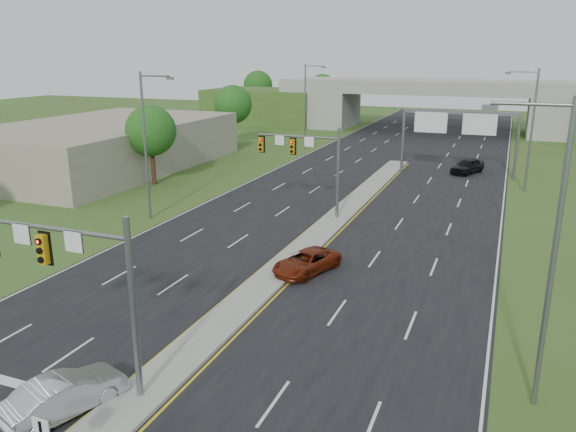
# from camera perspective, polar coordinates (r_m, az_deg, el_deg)

# --- Properties ---
(ground) EXTENTS (240.00, 240.00, 0.00)m
(ground) POSITION_cam_1_polar(r_m,az_deg,el_deg) (22.47, -14.72, -17.46)
(ground) COLOR #3C4F1C
(ground) RESTS_ON ground
(road) EXTENTS (24.00, 160.00, 0.02)m
(road) POSITION_cam_1_polar(r_m,az_deg,el_deg) (52.56, 8.12, 2.57)
(road) COLOR black
(road) RESTS_ON ground
(median) EXTENTS (2.00, 54.00, 0.16)m
(median) POSITION_cam_1_polar(r_m,az_deg,el_deg) (41.36, 4.17, -0.93)
(median) COLOR gray
(median) RESTS_ON road
(lane_markings) EXTENTS (23.72, 160.00, 0.01)m
(lane_markings) POSITION_cam_1_polar(r_m,az_deg,el_deg) (46.99, 5.65, 1.04)
(lane_markings) COLOR gold
(lane_markings) RESTS_ON road
(signal_mast_near) EXTENTS (6.62, 0.60, 7.00)m
(signal_mast_near) POSITION_cam_1_polar(r_m,az_deg,el_deg) (21.61, -20.61, -5.29)
(signal_mast_near) COLOR slate
(signal_mast_near) RESTS_ON ground
(signal_mast_far) EXTENTS (6.62, 0.60, 7.00)m
(signal_mast_far) POSITION_cam_1_polar(r_m,az_deg,el_deg) (42.74, 2.17, 6.05)
(signal_mast_far) COLOR slate
(signal_mast_far) RESTS_ON ground
(sign_gantry) EXTENTS (11.58, 0.44, 6.67)m
(sign_gantry) POSITION_cam_1_polar(r_m,az_deg,el_deg) (60.30, 16.86, 8.84)
(sign_gantry) COLOR slate
(sign_gantry) RESTS_ON ground
(overpass) EXTENTS (80.00, 14.00, 8.10)m
(overpass) POSITION_cam_1_polar(r_m,az_deg,el_deg) (95.87, 14.72, 10.49)
(overpass) COLOR gray
(overpass) RESTS_ON ground
(lightpole_l_mid) EXTENTS (2.85, 0.25, 11.00)m
(lightpole_l_mid) POSITION_cam_1_polar(r_m,az_deg,el_deg) (43.25, -14.12, 7.54)
(lightpole_l_mid) COLOR slate
(lightpole_l_mid) RESTS_ON ground
(lightpole_l_far) EXTENTS (2.85, 0.25, 11.00)m
(lightpole_l_far) POSITION_cam_1_polar(r_m,az_deg,el_deg) (74.35, 1.89, 11.46)
(lightpole_l_far) COLOR slate
(lightpole_l_far) RESTS_ON ground
(lightpole_r_near) EXTENTS (2.85, 0.25, 11.00)m
(lightpole_r_near) POSITION_cam_1_polar(r_m,az_deg,el_deg) (20.76, 24.98, -2.62)
(lightpole_r_near) COLOR slate
(lightpole_r_near) RESTS_ON ground
(lightpole_r_far) EXTENTS (2.85, 0.25, 11.00)m
(lightpole_r_far) POSITION_cam_1_polar(r_m,az_deg,el_deg) (55.13, 23.37, 8.49)
(lightpole_r_far) COLOR slate
(lightpole_r_far) RESTS_ON ground
(tree_l_near) EXTENTS (4.80, 4.80, 7.60)m
(tree_l_near) POSITION_cam_1_polar(r_m,az_deg,el_deg) (55.30, -13.77, 8.40)
(tree_l_near) COLOR #382316
(tree_l_near) RESTS_ON ground
(tree_l_mid) EXTENTS (5.20, 5.20, 8.12)m
(tree_l_mid) POSITION_cam_1_polar(r_m,az_deg,el_deg) (78.65, -5.62, 11.21)
(tree_l_mid) COLOR #382316
(tree_l_mid) RESTS_ON ground
(tree_back_a) EXTENTS (6.00, 6.00, 8.85)m
(tree_back_a) POSITION_cam_1_polar(r_m,az_deg,el_deg) (119.74, -3.06, 13.12)
(tree_back_a) COLOR #382316
(tree_back_a) RESTS_ON ground
(tree_back_b) EXTENTS (5.60, 5.60, 8.32)m
(tree_back_b) POSITION_cam_1_polar(r_m,az_deg,el_deg) (114.66, 3.48, 12.81)
(tree_back_b) COLOR #382316
(tree_back_b) RESTS_ON ground
(commercial_building) EXTENTS (18.00, 30.00, 5.00)m
(commercial_building) POSITION_cam_1_polar(r_m,az_deg,el_deg) (65.64, -18.31, 6.85)
(commercial_building) COLOR gray
(commercial_building) RESTS_ON ground
(car_silver) EXTENTS (2.82, 4.61, 1.43)m
(car_silver) POSITION_cam_1_polar(r_m,az_deg,el_deg) (22.11, -21.71, -16.49)
(car_silver) COLOR #A6A9AD
(car_silver) RESTS_ON road
(car_far_a) EXTENTS (3.47, 4.99, 1.26)m
(car_far_a) POSITION_cam_1_polar(r_m,az_deg,el_deg) (32.57, 1.88, -4.68)
(car_far_a) COLOR #661C0A
(car_far_a) RESTS_ON road
(car_far_c) EXTENTS (3.59, 5.00, 1.58)m
(car_far_c) POSITION_cam_1_polar(r_m,az_deg,el_deg) (62.38, 17.76, 4.86)
(car_far_c) COLOR black
(car_far_c) RESTS_ON road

